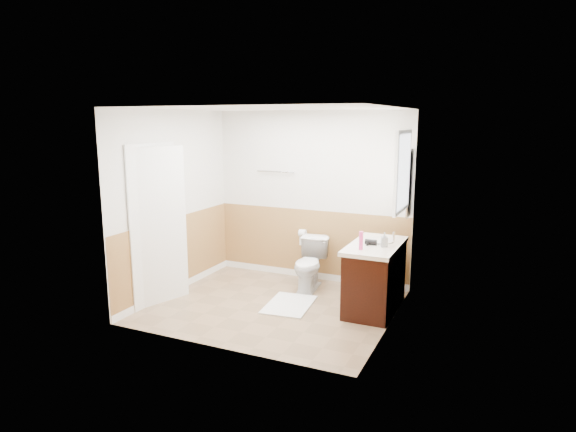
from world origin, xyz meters
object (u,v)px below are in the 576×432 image
at_px(toilet, 310,264).
at_px(vanity_cabinet, 375,279).
at_px(bath_mat, 289,305).
at_px(soap_dispenser, 384,240).
at_px(lotion_bottle, 361,241).

bearing_deg(toilet, vanity_cabinet, -25.79).
relative_size(bath_mat, soap_dispenser, 4.54).
bearing_deg(toilet, soap_dispenser, -27.78).
bearing_deg(lotion_bottle, bath_mat, 179.84).
height_order(toilet, bath_mat, toilet).
bearing_deg(vanity_cabinet, toilet, 160.19).
distance_m(lotion_bottle, soap_dispenser, 0.33).
relative_size(lotion_bottle, soap_dispenser, 1.25).
relative_size(toilet, bath_mat, 0.90).
distance_m(toilet, bath_mat, 0.79).
xyz_separation_m(lotion_bottle, soap_dispenser, (0.22, 0.25, -0.02)).
xyz_separation_m(bath_mat, vanity_cabinet, (1.03, 0.34, 0.39)).
bearing_deg(soap_dispenser, lotion_bottle, -131.32).
height_order(bath_mat, soap_dispenser, soap_dispenser).
bearing_deg(lotion_bottle, vanity_cabinet, 73.58).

